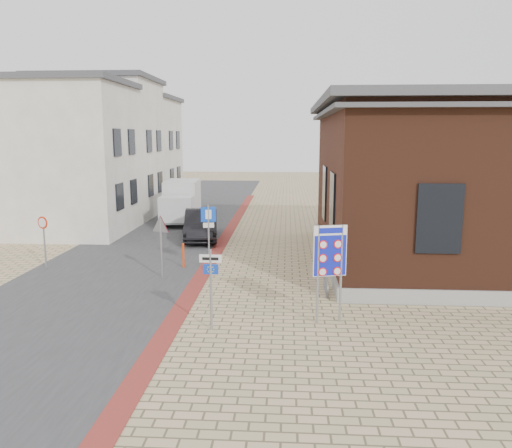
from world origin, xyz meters
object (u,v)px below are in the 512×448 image
(border_sign, at_px, (330,253))
(parking_sign, at_px, (209,226))
(bollard, at_px, (183,256))
(essen_sign, at_px, (211,278))
(sedan, at_px, (201,225))
(box_truck, at_px, (181,201))

(border_sign, distance_m, parking_sign, 6.79)
(border_sign, xyz_separation_m, parking_sign, (-4.30, 5.24, -0.22))
(border_sign, relative_size, bollard, 2.81)
(essen_sign, height_order, bollard, essen_sign)
(parking_sign, bearing_deg, essen_sign, -90.75)
(bollard, bearing_deg, sedan, 92.55)
(box_truck, xyz_separation_m, essen_sign, (4.50, -17.25, 0.18))
(essen_sign, height_order, parking_sign, parking_sign)
(sedan, xyz_separation_m, parking_sign, (1.40, -6.27, 1.07))
(sedan, relative_size, border_sign, 1.63)
(essen_sign, bearing_deg, sedan, 102.11)
(sedan, relative_size, bollard, 4.57)
(bollard, bearing_deg, essen_sign, -71.75)
(box_truck, distance_m, parking_sign, 11.80)
(sedan, distance_m, bollard, 5.79)
(border_sign, height_order, parking_sign, border_sign)
(sedan, xyz_separation_m, border_sign, (5.70, -11.52, 1.29))
(parking_sign, xyz_separation_m, bollard, (-1.14, 0.50, -1.33))
(box_truck, relative_size, parking_sign, 1.87)
(parking_sign, relative_size, bollard, 2.63)
(box_truck, relative_size, border_sign, 1.75)
(essen_sign, relative_size, bollard, 2.24)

